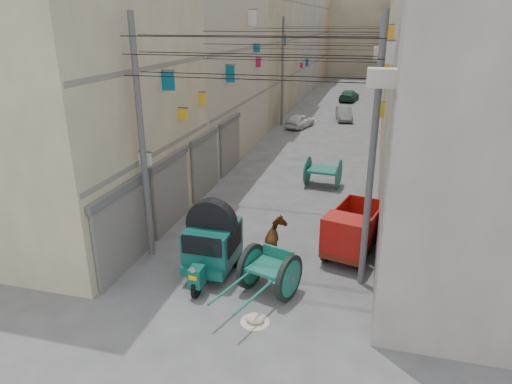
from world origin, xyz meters
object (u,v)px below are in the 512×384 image
(auto_rickshaw, at_px, (212,241))
(second_cart, at_px, (323,171))
(tonga_cart, at_px, (269,271))
(mini_truck, at_px, (350,235))
(horse, at_px, (276,243))
(distant_car_white, at_px, (300,121))
(distant_car_green, at_px, (349,96))
(distant_car_grey, at_px, (344,114))
(feed_sack, at_px, (255,318))

(auto_rickshaw, xyz_separation_m, second_cart, (2.37, 9.25, -0.38))
(tonga_cart, height_order, mini_truck, mini_truck)
(horse, bearing_deg, auto_rickshaw, 23.61)
(second_cart, bearing_deg, mini_truck, -69.52)
(tonga_cart, xyz_separation_m, second_cart, (0.35, 9.88, 0.03))
(mini_truck, relative_size, distant_car_white, 1.08)
(distant_car_green, bearing_deg, mini_truck, 101.37)
(tonga_cart, relative_size, distant_car_grey, 1.02)
(distant_car_grey, bearing_deg, second_cart, -99.51)
(tonga_cart, distance_m, distant_car_white, 22.93)
(mini_truck, xyz_separation_m, second_cart, (-1.81, 6.97, -0.07))
(tonga_cart, bearing_deg, distant_car_green, 108.15)
(feed_sack, height_order, distant_car_white, distant_car_white)
(auto_rickshaw, bearing_deg, horse, 35.86)
(tonga_cart, distance_m, feed_sack, 1.63)
(horse, xyz_separation_m, distant_car_green, (-0.05, 34.36, -0.16))
(second_cart, relative_size, distant_car_green, 0.47)
(tonga_cart, xyz_separation_m, distant_car_white, (-3.00, 22.74, -0.21))
(auto_rickshaw, relative_size, distant_car_grey, 0.85)
(tonga_cart, distance_m, distant_car_grey, 26.38)
(auto_rickshaw, bearing_deg, mini_truck, 29.07)
(mini_truck, height_order, second_cart, mini_truck)
(mini_truck, xyz_separation_m, distant_car_grey, (-2.13, 23.47, -0.30))
(feed_sack, bearing_deg, distant_car_green, 90.36)
(feed_sack, distance_m, distant_car_white, 24.43)
(mini_truck, distance_m, second_cart, 7.20)
(mini_truck, bearing_deg, horse, -143.44)
(tonga_cart, relative_size, horse, 1.99)
(feed_sack, xyz_separation_m, distant_car_green, (-0.24, 37.78, 0.42))
(distant_car_white, bearing_deg, second_cart, 121.78)
(mini_truck, bearing_deg, feed_sack, -102.64)
(tonga_cart, bearing_deg, horse, 114.52)
(feed_sack, distance_m, distant_car_green, 37.78)
(horse, distance_m, distant_car_grey, 24.47)
(feed_sack, bearing_deg, distant_car_white, 96.96)
(distant_car_grey, bearing_deg, distant_car_white, -140.36)
(distant_car_grey, relative_size, distant_car_green, 0.87)
(auto_rickshaw, height_order, horse, auto_rickshaw)
(distant_car_green, bearing_deg, distant_car_white, 85.83)
(auto_rickshaw, xyz_separation_m, tonga_cart, (2.02, -0.63, -0.41))
(second_cart, distance_m, distant_car_green, 26.39)
(tonga_cart, bearing_deg, distant_car_white, 115.22)
(tonga_cart, relative_size, feed_sack, 6.62)
(horse, bearing_deg, tonga_cart, 85.06)
(feed_sack, bearing_deg, auto_rickshaw, 132.70)
(mini_truck, relative_size, second_cart, 1.89)
(auto_rickshaw, distance_m, distant_car_grey, 25.83)
(feed_sack, xyz_separation_m, horse, (-0.19, 3.42, 0.58))
(tonga_cart, height_order, feed_sack, tonga_cart)
(distant_car_green, bearing_deg, tonga_cart, 97.63)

